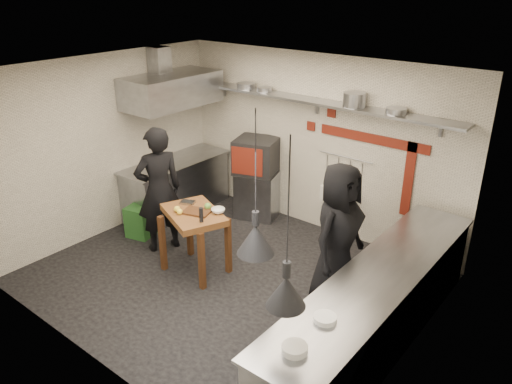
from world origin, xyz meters
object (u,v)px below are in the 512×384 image
Objects in this scene: oven_stand at (258,194)px; chef_right at (338,234)px; chef_left at (159,190)px; combi_oven at (257,156)px; prep_table at (195,242)px; green_bin at (141,221)px.

chef_right is (2.27, -1.28, 0.52)m from oven_stand.
chef_left is at bearing -122.15° from oven_stand.
combi_oven is 1.82m from chef_left.
oven_stand is 1.20× the size of combi_oven.
prep_table is at bearing -95.97° from oven_stand.
oven_stand is 0.42× the size of chef_left.
combi_oven is 2.61m from chef_right.
oven_stand is at bearing 60.15° from green_bin.
oven_stand is 0.69m from combi_oven.
prep_table reaches higher than oven_stand.
prep_table is 0.48× the size of chef_left.
combi_oven is 2.07m from prep_table.
green_bin is 0.26× the size of chef_left.
green_bin is 0.54× the size of prep_table.
prep_table is at bearing 103.82° from chef_left.
chef_left reaches higher than combi_oven.
combi_oven is 0.35× the size of chef_left.
green_bin is at bearing -138.30° from oven_stand.
prep_table is at bearing -7.84° from green_bin.
prep_table reaches higher than green_bin.
chef_right is (2.28, -1.26, -0.17)m from combi_oven.
chef_right is at bearing -47.84° from oven_stand.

